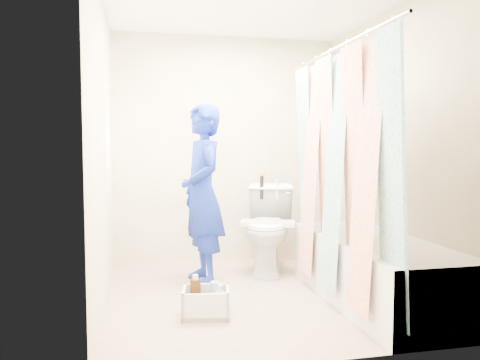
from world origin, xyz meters
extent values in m
plane|color=gray|center=(0.00, 0.00, 0.00)|extent=(2.60, 2.60, 0.00)
cube|color=beige|center=(0.00, 1.30, 1.20)|extent=(2.40, 0.02, 2.40)
cube|color=beige|center=(0.00, -1.30, 1.20)|extent=(2.40, 0.02, 2.40)
cube|color=beige|center=(-1.20, 0.00, 1.20)|extent=(0.02, 2.60, 2.40)
cube|color=beige|center=(1.20, 0.00, 1.20)|extent=(0.02, 2.60, 2.40)
cube|color=silver|center=(0.85, -0.43, 0.25)|extent=(0.70, 1.75, 0.50)
cube|color=white|center=(0.85, -0.43, 0.46)|extent=(0.58, 1.63, 0.06)
cylinder|color=silver|center=(0.52, -0.43, 1.95)|extent=(0.02, 1.90, 0.02)
cube|color=white|center=(0.52, -0.43, 1.02)|extent=(0.06, 1.75, 1.80)
imported|color=white|center=(0.30, 0.68, 0.42)|extent=(0.72, 0.93, 0.84)
cube|color=white|center=(0.25, 0.55, 0.49)|extent=(0.56, 0.39, 0.04)
cylinder|color=black|center=(0.29, 0.92, 0.81)|extent=(0.04, 0.04, 0.25)
cylinder|color=gold|center=(0.29, 0.92, 0.94)|extent=(0.07, 0.07, 0.03)
cylinder|color=silver|center=(0.44, 0.86, 0.78)|extent=(0.03, 0.03, 0.20)
imported|color=#0E1790|center=(-0.39, 0.42, 0.80)|extent=(0.47, 0.64, 1.60)
cube|color=silver|center=(-0.48, -0.44, 0.02)|extent=(0.38, 0.32, 0.03)
cube|color=silver|center=(-0.63, -0.42, 0.10)|extent=(0.07, 0.27, 0.20)
cube|color=silver|center=(-0.32, -0.47, 0.10)|extent=(0.07, 0.27, 0.20)
cube|color=silver|center=(-0.50, -0.56, 0.10)|extent=(0.33, 0.08, 0.20)
cube|color=silver|center=(-0.46, -0.32, 0.10)|extent=(0.33, 0.08, 0.20)
cylinder|color=#3A200B|center=(-0.55, -0.39, 0.15)|extent=(0.08, 0.08, 0.22)
cylinder|color=white|center=(-0.40, -0.40, 0.13)|extent=(0.07, 0.07, 0.20)
cylinder|color=beige|center=(-0.47, -0.50, 0.11)|extent=(0.05, 0.05, 0.15)
cylinder|color=#3A200B|center=(-0.57, -0.50, 0.07)|extent=(0.07, 0.07, 0.07)
cylinder|color=gold|center=(-0.57, -0.50, 0.11)|extent=(0.07, 0.07, 0.01)
imported|color=silver|center=(-0.39, -0.51, 0.14)|extent=(0.11, 0.11, 0.21)
camera|label=1|loc=(-0.93, -3.71, 1.21)|focal=35.00mm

